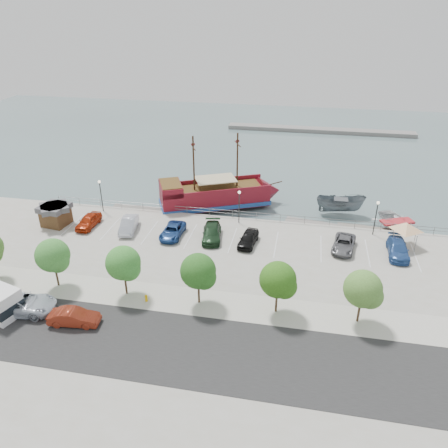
# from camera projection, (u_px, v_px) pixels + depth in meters

# --- Properties ---
(ground) EXTENTS (160.00, 160.00, 0.00)m
(ground) POSITION_uv_depth(u_px,v_px,m) (229.00, 257.00, 48.91)
(ground) COLOR #516566
(land_slab) EXTENTS (100.00, 58.00, 1.20)m
(land_slab) POSITION_uv_depth(u_px,v_px,m) (175.00, 406.00, 30.39)
(land_slab) COLOR #9F9A89
(land_slab) RESTS_ON ground
(street) EXTENTS (100.00, 8.00, 0.04)m
(street) POSITION_uv_depth(u_px,v_px,m) (193.00, 349.00, 34.48)
(street) COLOR #242424
(street) RESTS_ON land_slab
(sidewalk) EXTENTS (100.00, 4.00, 0.05)m
(sidewalk) POSITION_uv_depth(u_px,v_px,m) (210.00, 303.00, 39.71)
(sidewalk) COLOR beige
(sidewalk) RESTS_ON land_slab
(seawall_railing) EXTENTS (50.00, 0.06, 1.00)m
(seawall_railing) POSITION_uv_depth(u_px,v_px,m) (240.00, 214.00, 55.03)
(seawall_railing) COLOR slate
(seawall_railing) RESTS_ON land_slab
(far_shore) EXTENTS (40.00, 3.00, 0.80)m
(far_shore) POSITION_uv_depth(u_px,v_px,m) (320.00, 130.00, 95.07)
(far_shore) COLOR gray
(far_shore) RESTS_ON ground
(pirate_ship) EXTENTS (17.19, 11.25, 10.80)m
(pirate_ship) POSITION_uv_depth(u_px,v_px,m) (223.00, 195.00, 59.80)
(pirate_ship) COLOR maroon
(pirate_ship) RESTS_ON ground
(patrol_boat) EXTENTS (6.60, 2.94, 2.48)m
(patrol_boat) POSITION_uv_depth(u_px,v_px,m) (340.00, 206.00, 57.99)
(patrol_boat) COLOR slate
(patrol_boat) RESTS_ON ground
(speedboat) EXTENTS (6.69, 7.68, 1.33)m
(speedboat) POSITION_uv_depth(u_px,v_px,m) (397.00, 225.00, 54.38)
(speedboat) COLOR silver
(speedboat) RESTS_ON ground
(dock_west) EXTENTS (7.38, 2.19, 0.42)m
(dock_west) POSITION_uv_depth(u_px,v_px,m) (138.00, 210.00, 59.27)
(dock_west) COLOR slate
(dock_west) RESTS_ON ground
(dock_mid) EXTENTS (7.28, 3.20, 0.40)m
(dock_mid) POSITION_uv_depth(u_px,v_px,m) (313.00, 225.00, 55.32)
(dock_mid) COLOR gray
(dock_mid) RESTS_ON ground
(dock_east) EXTENTS (6.43, 2.37, 0.36)m
(dock_east) POSITION_uv_depth(u_px,v_px,m) (363.00, 230.00, 54.28)
(dock_east) COLOR gray
(dock_east) RESTS_ON ground
(shed) EXTENTS (3.56, 3.56, 2.58)m
(shed) POSITION_uv_depth(u_px,v_px,m) (55.00, 214.00, 53.15)
(shed) COLOR #4F341C
(shed) RESTS_ON land_slab
(canopy_tent) EXTENTS (4.45, 4.45, 3.18)m
(canopy_tent) POSITION_uv_depth(u_px,v_px,m) (407.00, 223.00, 47.95)
(canopy_tent) COLOR slate
(canopy_tent) RESTS_ON land_slab
(street_van) EXTENTS (6.32, 3.52, 1.67)m
(street_van) POSITION_uv_depth(u_px,v_px,m) (21.00, 304.00, 38.32)
(street_van) COLOR silver
(street_van) RESTS_ON street
(street_sedan) EXTENTS (4.46, 1.99, 1.42)m
(street_sedan) POSITION_uv_depth(u_px,v_px,m) (74.00, 317.00, 36.90)
(street_sedan) COLOR maroon
(street_sedan) RESTS_ON street
(fire_hydrant) EXTENTS (0.26, 0.26, 0.75)m
(fire_hydrant) POSITION_uv_depth(u_px,v_px,m) (146.00, 298.00, 39.81)
(fire_hydrant) COLOR #EBAE03
(fire_hydrant) RESTS_ON sidewalk
(lamp_post_left) EXTENTS (0.36, 0.36, 4.28)m
(lamp_post_left) POSITION_uv_depth(u_px,v_px,m) (100.00, 190.00, 55.83)
(lamp_post_left) COLOR black
(lamp_post_left) RESTS_ON land_slab
(lamp_post_mid) EXTENTS (0.36, 0.36, 4.28)m
(lamp_post_mid) POSITION_uv_depth(u_px,v_px,m) (239.00, 201.00, 52.79)
(lamp_post_mid) COLOR black
(lamp_post_mid) RESTS_ON land_slab
(lamp_post_right) EXTENTS (0.36, 0.36, 4.28)m
(lamp_post_right) POSITION_uv_depth(u_px,v_px,m) (377.00, 212.00, 50.08)
(lamp_post_right) COLOR black
(lamp_post_right) RESTS_ON land_slab
(tree_b) EXTENTS (3.30, 3.20, 5.00)m
(tree_b) POSITION_uv_depth(u_px,v_px,m) (54.00, 257.00, 40.66)
(tree_b) COLOR #473321
(tree_b) RESTS_ON sidewalk
(tree_c) EXTENTS (3.30, 3.20, 5.00)m
(tree_c) POSITION_uv_depth(u_px,v_px,m) (124.00, 264.00, 39.48)
(tree_c) COLOR #473321
(tree_c) RESTS_ON sidewalk
(tree_d) EXTENTS (3.30, 3.20, 5.00)m
(tree_d) POSITION_uv_depth(u_px,v_px,m) (200.00, 273.00, 38.30)
(tree_d) COLOR #473321
(tree_d) RESTS_ON sidewalk
(tree_e) EXTENTS (3.30, 3.20, 5.00)m
(tree_e) POSITION_uv_depth(u_px,v_px,m) (279.00, 281.00, 37.11)
(tree_e) COLOR #473321
(tree_e) RESTS_ON sidewalk
(tree_f) EXTENTS (3.30, 3.20, 5.00)m
(tree_f) POSITION_uv_depth(u_px,v_px,m) (365.00, 291.00, 35.93)
(tree_f) COLOR #473321
(tree_f) RESTS_ON sidewalk
(parked_car_a) EXTENTS (1.89, 4.45, 1.50)m
(parked_car_a) POSITION_uv_depth(u_px,v_px,m) (89.00, 221.00, 52.92)
(parked_car_a) COLOR #A6280B
(parked_car_a) RESTS_ON land_slab
(parked_car_b) EXTENTS (2.39, 4.85, 1.53)m
(parked_car_b) POSITION_uv_depth(u_px,v_px,m) (129.00, 225.00, 51.99)
(parked_car_b) COLOR silver
(parked_car_b) RESTS_ON land_slab
(parked_car_c) EXTENTS (2.27, 4.82, 1.33)m
(parked_car_c) POSITION_uv_depth(u_px,v_px,m) (173.00, 231.00, 50.78)
(parked_car_c) COLOR navy
(parked_car_c) RESTS_ON land_slab
(parked_car_d) EXTENTS (2.87, 5.40, 1.49)m
(parked_car_d) POSITION_uv_depth(u_px,v_px,m) (212.00, 233.00, 50.22)
(parked_car_d) COLOR #1A351D
(parked_car_d) RESTS_ON land_slab
(parked_car_e) EXTENTS (2.25, 4.49, 1.47)m
(parked_car_e) POSITION_uv_depth(u_px,v_px,m) (248.00, 238.00, 49.05)
(parked_car_e) COLOR black
(parked_car_e) RESTS_ON land_slab
(parked_car_g) EXTENTS (3.05, 5.18, 1.35)m
(parked_car_g) POSITION_uv_depth(u_px,v_px,m) (344.00, 244.00, 48.05)
(parked_car_g) COLOR slate
(parked_car_g) RESTS_ON land_slab
(parked_car_h) EXTENTS (2.22, 5.14, 1.47)m
(parked_car_h) POSITION_uv_depth(u_px,v_px,m) (398.00, 249.00, 46.99)
(parked_car_h) COLOR #2C5294
(parked_car_h) RESTS_ON land_slab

